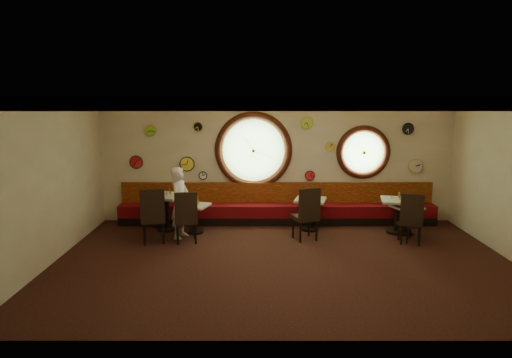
# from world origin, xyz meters

# --- Properties ---
(floor) EXTENTS (9.00, 6.00, 0.00)m
(floor) POSITION_xyz_m (0.00, 0.00, 0.00)
(floor) COLOR black
(floor) RESTS_ON ground
(ceiling) EXTENTS (9.00, 6.00, 0.02)m
(ceiling) POSITION_xyz_m (0.00, 0.00, 3.20)
(ceiling) COLOR gold
(ceiling) RESTS_ON wall_back
(wall_back) EXTENTS (9.00, 0.02, 3.20)m
(wall_back) POSITION_xyz_m (0.00, 3.00, 1.60)
(wall_back) COLOR beige
(wall_back) RESTS_ON floor
(wall_front) EXTENTS (9.00, 0.02, 3.20)m
(wall_front) POSITION_xyz_m (0.00, -3.00, 1.60)
(wall_front) COLOR beige
(wall_front) RESTS_ON floor
(wall_left) EXTENTS (0.02, 6.00, 3.20)m
(wall_left) POSITION_xyz_m (-4.50, 0.00, 1.60)
(wall_left) COLOR beige
(wall_left) RESTS_ON floor
(molding_back) EXTENTS (9.00, 0.10, 0.18)m
(molding_back) POSITION_xyz_m (0.00, 2.95, 3.11)
(molding_back) COLOR #331209
(molding_back) RESTS_ON wall_back
(molding_front) EXTENTS (9.00, 0.10, 0.18)m
(molding_front) POSITION_xyz_m (0.00, -2.95, 3.11)
(molding_front) COLOR #331209
(molding_front) RESTS_ON wall_back
(molding_left) EXTENTS (0.10, 6.00, 0.18)m
(molding_left) POSITION_xyz_m (-4.45, 0.00, 3.11)
(molding_left) COLOR #331209
(molding_left) RESTS_ON wall_back
(banquette_base) EXTENTS (8.00, 0.55, 0.20)m
(banquette_base) POSITION_xyz_m (0.00, 2.72, 0.10)
(banquette_base) COLOR black
(banquette_base) RESTS_ON floor
(banquette_seat) EXTENTS (8.00, 0.55, 0.30)m
(banquette_seat) POSITION_xyz_m (0.00, 2.72, 0.35)
(banquette_seat) COLOR #5B070F
(banquette_seat) RESTS_ON banquette_base
(banquette_back) EXTENTS (8.00, 0.10, 0.55)m
(banquette_back) POSITION_xyz_m (0.00, 2.94, 0.75)
(banquette_back) COLOR #620A07
(banquette_back) RESTS_ON wall_back
(porthole_left_glass) EXTENTS (1.66, 0.02, 1.66)m
(porthole_left_glass) POSITION_xyz_m (-0.60, 3.00, 1.85)
(porthole_left_glass) COLOR #89C173
(porthole_left_glass) RESTS_ON wall_back
(porthole_left_frame) EXTENTS (1.98, 0.18, 1.98)m
(porthole_left_frame) POSITION_xyz_m (-0.60, 2.98, 1.85)
(porthole_left_frame) COLOR #331209
(porthole_left_frame) RESTS_ON wall_back
(porthole_left_ring) EXTENTS (1.61, 0.03, 1.61)m
(porthole_left_ring) POSITION_xyz_m (-0.60, 2.95, 1.85)
(porthole_left_ring) COLOR gold
(porthole_left_ring) RESTS_ON wall_back
(porthole_right_glass) EXTENTS (1.10, 0.02, 1.10)m
(porthole_right_glass) POSITION_xyz_m (2.20, 3.00, 1.80)
(porthole_right_glass) COLOR #89C173
(porthole_right_glass) RESTS_ON wall_back
(porthole_right_frame) EXTENTS (1.38, 0.18, 1.38)m
(porthole_right_frame) POSITION_xyz_m (2.20, 2.98, 1.80)
(porthole_right_frame) COLOR #331209
(porthole_right_frame) RESTS_ON wall_back
(porthole_right_ring) EXTENTS (1.09, 0.03, 1.09)m
(porthole_right_ring) POSITION_xyz_m (2.20, 2.95, 1.80)
(porthole_right_ring) COLOR gold
(porthole_right_ring) RESTS_ON wall_back
(wall_clock_0) EXTENTS (0.30, 0.03, 0.30)m
(wall_clock_0) POSITION_xyz_m (0.75, 2.96, 2.55)
(wall_clock_0) COLOR #B0DC44
(wall_clock_0) RESTS_ON wall_back
(wall_clock_1) EXTENTS (0.34, 0.03, 0.34)m
(wall_clock_1) POSITION_xyz_m (3.55, 2.96, 1.45)
(wall_clock_1) COLOR silver
(wall_clock_1) RESTS_ON wall_back
(wall_clock_2) EXTENTS (0.32, 0.03, 0.32)m
(wall_clock_2) POSITION_xyz_m (-3.60, 2.96, 1.55)
(wall_clock_2) COLOR red
(wall_clock_2) RESTS_ON wall_back
(wall_clock_3) EXTENTS (0.26, 0.03, 0.26)m
(wall_clock_3) POSITION_xyz_m (-3.20, 2.96, 2.35)
(wall_clock_3) COLOR #83D029
(wall_clock_3) RESTS_ON wall_back
(wall_clock_4) EXTENTS (0.28, 0.03, 0.28)m
(wall_clock_4) POSITION_xyz_m (3.30, 2.96, 2.40)
(wall_clock_4) COLOR black
(wall_clock_4) RESTS_ON wall_back
(wall_clock_5) EXTENTS (0.24, 0.03, 0.24)m
(wall_clock_5) POSITION_xyz_m (0.85, 2.96, 1.20)
(wall_clock_5) COLOR red
(wall_clock_5) RESTS_ON wall_back
(wall_clock_6) EXTENTS (0.20, 0.03, 0.20)m
(wall_clock_6) POSITION_xyz_m (-1.90, 2.96, 1.20)
(wall_clock_6) COLOR white
(wall_clock_6) RESTS_ON wall_back
(wall_clock_7) EXTENTS (0.22, 0.03, 0.22)m
(wall_clock_7) POSITION_xyz_m (1.35, 2.96, 1.95)
(wall_clock_7) COLOR gold
(wall_clock_7) RESTS_ON wall_back
(wall_clock_8) EXTENTS (0.24, 0.03, 0.24)m
(wall_clock_8) POSITION_xyz_m (-2.00, 2.96, 2.45)
(wall_clock_8) COLOR black
(wall_clock_8) RESTS_ON wall_back
(wall_clock_9) EXTENTS (0.36, 0.03, 0.36)m
(wall_clock_9) POSITION_xyz_m (-2.30, 2.96, 1.50)
(wall_clock_9) COLOR yellow
(wall_clock_9) RESTS_ON wall_back
(table_a) EXTENTS (1.00, 1.00, 0.87)m
(table_a) POSITION_xyz_m (-2.71, 2.13, 0.55)
(table_a) COLOR black
(table_a) RESTS_ON floor
(table_b) EXTENTS (0.78, 0.78, 0.69)m
(table_b) POSITION_xyz_m (-1.99, 1.88, 0.43)
(table_b) COLOR black
(table_b) RESTS_ON floor
(table_c) EXTENTS (0.86, 0.86, 0.78)m
(table_c) POSITION_xyz_m (0.77, 2.13, 0.49)
(table_c) COLOR black
(table_c) RESTS_ON floor
(table_d) EXTENTS (0.88, 0.88, 0.82)m
(table_d) POSITION_xyz_m (2.80, 1.87, 0.52)
(table_d) COLOR black
(table_d) RESTS_ON floor
(table_e) EXTENTS (0.79, 0.79, 0.68)m
(table_e) POSITION_xyz_m (2.98, 1.79, 0.43)
(table_e) COLOR black
(table_e) RESTS_ON floor
(chair_a) EXTENTS (0.62, 0.62, 0.77)m
(chair_a) POSITION_xyz_m (-2.79, 1.09, 0.71)
(chair_a) COLOR black
(chair_a) RESTS_ON floor
(chair_b) EXTENTS (0.58, 0.58, 0.72)m
(chair_b) POSITION_xyz_m (-2.07, 1.11, 0.67)
(chair_b) COLOR black
(chair_b) RESTS_ON floor
(chair_c) EXTENTS (0.65, 0.65, 0.75)m
(chair_c) POSITION_xyz_m (0.61, 1.29, 0.70)
(chair_c) COLOR black
(chair_c) RESTS_ON floor
(chair_d) EXTENTS (0.61, 0.61, 0.71)m
(chair_d) POSITION_xyz_m (2.85, 1.03, 0.66)
(chair_d) COLOR black
(chair_d) RESTS_ON floor
(chair_e) EXTENTS (0.50, 0.50, 0.58)m
(chair_e) POSITION_xyz_m (2.91, 1.16, 0.53)
(chair_e) COLOR black
(chair_e) RESTS_ON floor
(condiment_a_salt) EXTENTS (0.03, 0.03, 0.09)m
(condiment_a_salt) POSITION_xyz_m (-2.82, 2.23, 0.92)
(condiment_a_salt) COLOR #BABBBF
(condiment_a_salt) RESTS_ON table_a
(condiment_b_salt) EXTENTS (0.04, 0.04, 0.10)m
(condiment_b_salt) POSITION_xyz_m (-2.08, 1.93, 0.74)
(condiment_b_salt) COLOR silver
(condiment_b_salt) RESTS_ON table_b
(condiment_c_salt) EXTENTS (0.04, 0.04, 0.11)m
(condiment_c_salt) POSITION_xyz_m (0.68, 2.21, 0.83)
(condiment_c_salt) COLOR silver
(condiment_c_salt) RESTS_ON table_c
(condiment_d_salt) EXTENTS (0.03, 0.03, 0.09)m
(condiment_d_salt) POSITION_xyz_m (2.66, 1.90, 0.87)
(condiment_d_salt) COLOR silver
(condiment_d_salt) RESTS_ON table_d
(condiment_a_pepper) EXTENTS (0.03, 0.03, 0.09)m
(condiment_a_pepper) POSITION_xyz_m (-2.66, 2.04, 0.92)
(condiment_a_pepper) COLOR silver
(condiment_a_pepper) RESTS_ON table_a
(condiment_b_pepper) EXTENTS (0.04, 0.04, 0.10)m
(condiment_b_pepper) POSITION_xyz_m (-1.92, 1.83, 0.74)
(condiment_b_pepper) COLOR silver
(condiment_b_pepper) RESTS_ON table_b
(condiment_c_pepper) EXTENTS (0.04, 0.04, 0.11)m
(condiment_c_pepper) POSITION_xyz_m (0.78, 2.10, 0.83)
(condiment_c_pepper) COLOR silver
(condiment_c_pepper) RESTS_ON table_c
(condiment_d_pepper) EXTENTS (0.04, 0.04, 0.10)m
(condiment_d_pepper) POSITION_xyz_m (2.83, 1.81, 0.87)
(condiment_d_pepper) COLOR #B9B9BE
(condiment_d_pepper) RESTS_ON table_d
(condiment_a_bottle) EXTENTS (0.05, 0.05, 0.15)m
(condiment_a_bottle) POSITION_xyz_m (-2.62, 2.25, 0.95)
(condiment_a_bottle) COLOR #C9882F
(condiment_a_bottle) RESTS_ON table_a
(condiment_b_bottle) EXTENTS (0.06, 0.06, 0.18)m
(condiment_b_bottle) POSITION_xyz_m (-1.91, 1.98, 0.78)
(condiment_b_bottle) COLOR gold
(condiment_b_bottle) RESTS_ON table_b
(condiment_c_bottle) EXTENTS (0.06, 0.06, 0.18)m
(condiment_c_bottle) POSITION_xyz_m (0.91, 2.17, 0.87)
(condiment_c_bottle) COLOR gold
(condiment_c_bottle) RESTS_ON table_c
(condiment_d_bottle) EXTENTS (0.04, 0.04, 0.14)m
(condiment_d_bottle) POSITION_xyz_m (2.86, 1.98, 0.89)
(condiment_d_bottle) COLOR gold
(condiment_d_bottle) RESTS_ON table_d
(condiment_e_salt) EXTENTS (0.03, 0.03, 0.09)m
(condiment_e_salt) POSITION_xyz_m (2.86, 1.80, 0.73)
(condiment_e_salt) COLOR silver
(condiment_e_salt) RESTS_ON table_e
(condiment_e_pepper) EXTENTS (0.04, 0.04, 0.10)m
(condiment_e_pepper) POSITION_xyz_m (3.00, 1.74, 0.73)
(condiment_e_pepper) COLOR silver
(condiment_e_pepper) RESTS_ON table_e
(condiment_e_bottle) EXTENTS (0.04, 0.04, 0.14)m
(condiment_e_bottle) POSITION_xyz_m (3.04, 1.89, 0.75)
(condiment_e_bottle) COLOR gold
(condiment_e_bottle) RESTS_ON table_e
(waiter) EXTENTS (0.57, 0.70, 1.64)m
(waiter) POSITION_xyz_m (-2.26, 1.54, 0.82)
(waiter) COLOR white
(waiter) RESTS_ON floor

